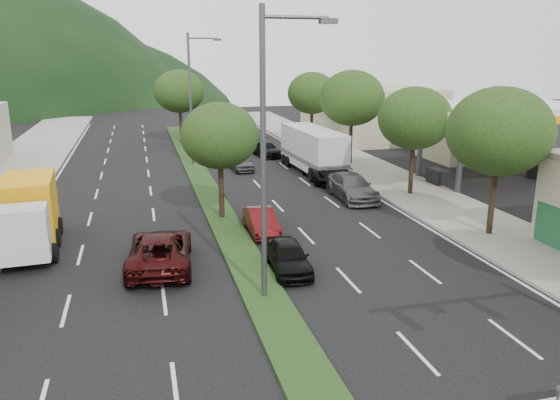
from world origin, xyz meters
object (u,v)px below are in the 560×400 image
object	(u,v)px
tree_r_b	(499,131)
tree_r_d	(352,98)
streetlight_near	(269,143)
car_queue_b	(352,187)
car_queue_a	(288,256)
box_truck	(28,216)
car_queue_f	(266,149)
tree_med_far	(179,91)
tree_r_c	(415,118)
streetlight_mid	(193,93)
tree_r_e	(312,93)
motorhome	(313,149)
car_queue_c	(261,221)
car_queue_e	(241,162)
suv_maroon	(160,250)
car_queue_d	(326,170)
tree_med_near	(220,136)

from	to	relation	value
tree_r_b	tree_r_d	world-z (taller)	tree_r_d
streetlight_near	car_queue_b	distance (m)	15.37
car_queue_a	box_truck	distance (m)	11.94
car_queue_b	car_queue_f	bearing A→B (deg)	98.04
tree_med_far	box_truck	size ratio (longest dim) A/B	1.09
car_queue_a	tree_med_far	bearing A→B (deg)	95.97
tree_r_c	streetlight_mid	size ratio (longest dim) A/B	0.65
tree_r_e	motorhome	distance (m)	12.83
car_queue_c	tree_r_c	bearing A→B (deg)	25.37
streetlight_near	box_truck	bearing A→B (deg)	139.70
car_queue_e	tree_r_e	bearing A→B (deg)	45.27
suv_maroon	streetlight_near	bearing A→B (deg)	138.60
tree_r_e	car_queue_d	bearing A→B (deg)	-103.86
tree_r_b	car_queue_e	bearing A→B (deg)	115.57
streetlight_mid	suv_maroon	world-z (taller)	streetlight_mid
tree_r_b	car_queue_e	distance (m)	20.64
tree_med_near	car_queue_b	xyz separation A→B (m)	(8.21, 2.18, -3.69)
tree_r_d	tree_med_near	size ratio (longest dim) A/B	1.19
suv_maroon	car_queue_f	xyz separation A→B (m)	(9.88, 23.40, -0.15)
car_queue_f	car_queue_b	bearing A→B (deg)	-91.08
streetlight_mid	box_truck	distance (m)	19.94
tree_r_c	tree_med_far	bearing A→B (deg)	116.57
tree_r_b	car_queue_a	world-z (taller)	tree_r_b
car_queue_c	tree_med_near	bearing A→B (deg)	118.78
suv_maroon	car_queue_e	world-z (taller)	suv_maroon
tree_r_b	car_queue_c	xyz separation A→B (m)	(-10.50, 3.18, -4.44)
box_truck	car_queue_e	bearing A→B (deg)	-134.71
tree_r_d	car_queue_d	world-z (taller)	tree_r_d
streetlight_near	car_queue_a	size ratio (longest dim) A/B	2.73
tree_r_b	car_queue_b	size ratio (longest dim) A/B	1.37
tree_r_b	tree_med_far	bearing A→B (deg)	110.56
car_queue_d	motorhome	xyz separation A→B (m)	(-0.05, 2.95, 0.95)
streetlight_near	motorhome	bearing A→B (deg)	68.11
tree_r_e	streetlight_mid	bearing A→B (deg)	-149.31
suv_maroon	car_queue_a	size ratio (longest dim) A/B	1.47
streetlight_near	motorhome	size ratio (longest dim) A/B	1.19
streetlight_near	car_queue_f	xyz separation A→B (m)	(6.22, 27.30, -4.99)
tree_r_c	car_queue_b	world-z (taller)	tree_r_c
tree_r_e	car_queue_e	xyz separation A→B (m)	(-8.70, -9.82, -4.27)
car_queue_c	box_truck	bearing A→B (deg)	177.35
suv_maroon	car_queue_c	bearing A→B (deg)	-141.06
car_queue_c	tree_r_e	bearing A→B (deg)	67.80
tree_r_e	suv_maroon	bearing A→B (deg)	-118.82
car_queue_f	box_truck	distance (m)	24.88
car_queue_f	streetlight_mid	bearing A→B (deg)	-167.53
tree_med_far	car_queue_b	distance (m)	25.55
tree_r_c	tree_r_e	size ratio (longest dim) A/B	0.97
motorhome	car_queue_b	bearing A→B (deg)	-93.00
tree_r_b	motorhome	world-z (taller)	tree_r_b
tree_med_near	car_queue_a	xyz separation A→B (m)	(1.50, -7.82, -3.80)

